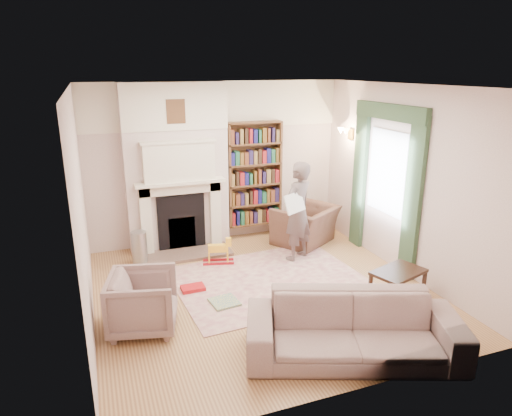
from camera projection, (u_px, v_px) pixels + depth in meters
name	position (u px, v px, depth m)	size (l,w,h in m)	color
floor	(262.00, 291.00, 6.44)	(4.50, 4.50, 0.00)	brown
ceiling	(263.00, 86.00, 5.61)	(4.50, 4.50, 0.00)	white
wall_back	(217.00, 163.00, 8.04)	(4.50, 4.50, 0.00)	silver
wall_front	(354.00, 260.00, 4.00)	(4.50, 4.50, 0.00)	silver
wall_left	(81.00, 213.00, 5.28)	(4.50, 4.50, 0.00)	silver
wall_right	(404.00, 181.00, 6.76)	(4.50, 4.50, 0.00)	silver
fireplace	(177.00, 169.00, 7.62)	(1.70, 0.58, 2.80)	silver
bookcase	(254.00, 174.00, 8.20)	(1.00, 0.24, 1.85)	brown
window	(387.00, 172.00, 7.10)	(0.02, 0.90, 1.30)	silver
curtain_left	(413.00, 200.00, 6.54)	(0.07, 0.32, 2.40)	#294029
curtain_right	(360.00, 178.00, 7.79)	(0.07, 0.32, 2.40)	#294029
pelmet	(390.00, 112.00, 6.81)	(0.09, 1.70, 0.24)	#294029
wall_sconce	(341.00, 135.00, 7.89)	(0.20, 0.24, 0.24)	gold
rug	(269.00, 280.00, 6.74)	(2.70, 2.08, 0.01)	beige
armchair_reading	(305.00, 225.00, 8.10)	(1.03, 0.90, 0.67)	#462A25
armchair_left	(143.00, 302.00, 5.40)	(0.76, 0.78, 0.71)	gray
sofa	(354.00, 329.00, 4.89)	(2.28, 0.89, 0.67)	gray
man_reading	(298.00, 212.00, 7.28)	(0.59, 0.39, 1.62)	#5B4B49
newspaper	(295.00, 203.00, 6.98)	(0.43, 0.02, 0.30)	white
coffee_table	(397.00, 286.00, 6.08)	(0.70, 0.45, 0.45)	#321D11
paraffin_heater	(139.00, 248.00, 7.22)	(0.24, 0.24, 0.55)	#9B9EA2
rocking_horse	(218.00, 251.00, 7.26)	(0.49, 0.20, 0.43)	yellow
board_game	(224.00, 302.00, 6.07)	(0.35, 0.35, 0.03)	#E5CF51
game_box_lid	(193.00, 288.00, 6.43)	(0.33, 0.22, 0.05)	#B51419
comic_annuals	(289.00, 298.00, 6.19)	(0.56, 0.35, 0.02)	red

